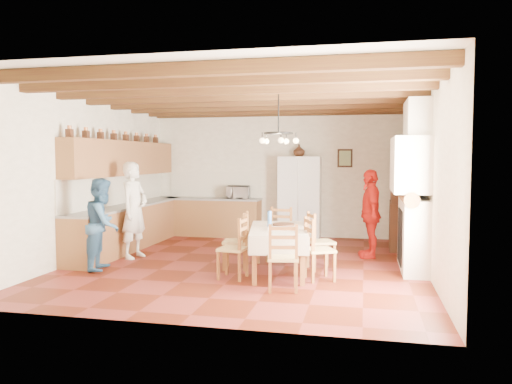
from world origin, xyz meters
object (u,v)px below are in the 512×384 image
chair_left_far (236,240)px  person_woman_blue (103,224)px  chair_right_near (320,249)px  chair_left_near (233,248)px  chair_end_far (279,234)px  microwave (238,192)px  chair_right_far (321,241)px  refrigerator (300,197)px  person_woman_red (370,213)px  hutch (402,196)px  chair_end_near (283,257)px  dining_table (278,233)px  person_man (134,210)px

chair_left_far → person_woman_blue: 2.23m
chair_right_near → chair_left_near: bearing=73.2°
chair_end_far → microwave: (-1.40, 2.52, 0.57)m
chair_left_near → chair_right_far: 1.58m
refrigerator → chair_left_near: bearing=-97.7°
person_woman_red → microwave: size_ratio=3.07×
chair_left_far → chair_end_far: 1.01m
hutch → chair_right_near: bearing=-113.2°
chair_right_far → chair_end_far: 0.97m
chair_left_far → chair_end_near: 1.55m
chair_end_far → person_woman_red: 1.77m
dining_table → chair_left_far: size_ratio=1.90×
dining_table → microwave: 3.87m
chair_end_near → chair_end_far: same height
chair_end_far → chair_left_near: bearing=-104.0°
dining_table → chair_right_far: size_ratio=1.90×
person_man → person_woman_blue: 1.01m
microwave → hutch: bearing=-20.1°
refrigerator → chair_end_far: refrigerator is taller
hutch → dining_table: size_ratio=1.18×
refrigerator → chair_end_far: bearing=-91.4°
dining_table → chair_left_near: 0.80m
chair_end_far → microwave: microwave is taller
chair_right_far → chair_end_near: (-0.40, -1.45, 0.00)m
chair_end_near → microwave: bearing=-78.3°
chair_left_far → person_woman_red: (2.21, 1.48, 0.34)m
chair_left_far → chair_right_far: bearing=95.1°
dining_table → chair_end_far: bearing=98.7°
chair_left_far → chair_end_far: size_ratio=1.00×
refrigerator → hutch: hutch is taller
refrigerator → microwave: refrigerator is taller
refrigerator → person_woman_red: refrigerator is taller
chair_left_far → chair_right_near: (1.44, -0.47, 0.00)m
microwave → chair_right_far: bearing=-62.3°
dining_table → microwave: microwave is taller
person_woman_blue → person_woman_red: size_ratio=0.93×
chair_end_far → person_woman_blue: 3.07m
chair_right_near → person_man: 3.66m
chair_end_near → person_woman_red: bearing=-124.5°
person_woman_red → chair_left_near: bearing=-50.9°
person_man → chair_end_far: bearing=-74.8°
chair_right_near → chair_end_near: size_ratio=1.00×
person_woman_red → person_man: bearing=-83.5°
chair_right_near → chair_end_near: same height
chair_end_near → chair_left_near: bearing=-41.2°
dining_table → person_man: size_ratio=1.02×
chair_left_near → hutch: bearing=144.0°
hutch → chair_right_far: hutch is taller
chair_right_near → chair_right_far: 0.74m
refrigerator → person_woman_blue: (-2.80, -3.93, -0.18)m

